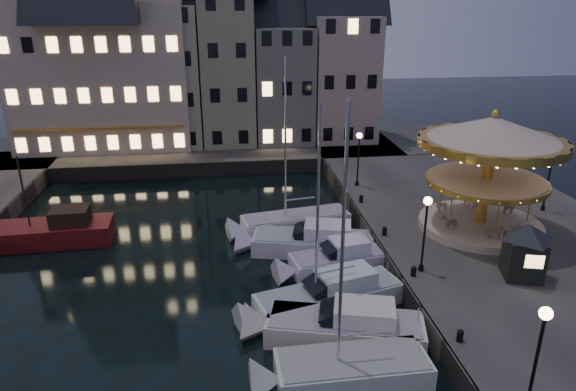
{
  "coord_description": "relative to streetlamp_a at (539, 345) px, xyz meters",
  "views": [
    {
      "loc": [
        -2.78,
        -21.88,
        14.62
      ],
      "look_at": [
        1.0,
        8.0,
        3.2
      ],
      "focal_mm": 32.0,
      "sensor_mm": 36.0,
      "label": 1
    }
  ],
  "objects": [
    {
      "name": "red_fishing_boat",
      "position": [
        -21.34,
        18.78,
        -3.31
      ],
      "size": [
        8.03,
        3.14,
        6.07
      ],
      "color": "#5F1014",
      "rests_on": "ground"
    },
    {
      "name": "bollard_b",
      "position": [
        -0.6,
        9.5,
        -2.41
      ],
      "size": [
        0.3,
        0.3,
        0.57
      ],
      "color": "black",
      "rests_on": "quay_east"
    },
    {
      "name": "streetlamp_c",
      "position": [
        0.0,
        23.5,
        0.0
      ],
      "size": [
        0.44,
        0.44,
        4.17
      ],
      "color": "black",
      "rests_on": "quay_east"
    },
    {
      "name": "quaywall_e",
      "position": [
        -1.2,
        15.0,
        -3.37
      ],
      "size": [
        0.15,
        44.0,
        1.3
      ],
      "primitive_type": "cube",
      "color": "#47423A",
      "rests_on": "ground"
    },
    {
      "name": "bollard_a",
      "position": [
        -0.6,
        4.0,
        -2.41
      ],
      "size": [
        0.3,
        0.3,
        0.57
      ],
      "color": "black",
      "rests_on": "quay_east"
    },
    {
      "name": "ticket_kiosk",
      "position": [
        4.87,
        8.74,
        -0.73
      ],
      "size": [
        2.86,
        2.86,
        3.35
      ],
      "color": "black",
      "rests_on": "quay_east"
    },
    {
      "name": "motorboat_a",
      "position": [
        -5.82,
        3.65,
        -3.48
      ],
      "size": [
        7.29,
        2.51,
        12.18
      ],
      "color": "silver",
      "rests_on": "ground"
    },
    {
      "name": "townhouse_nd",
      "position": [
        -9.45,
        39.0,
        5.26
      ],
      "size": [
        5.5,
        8.0,
        15.8
      ],
      "color": "gray",
      "rests_on": "quay_north"
    },
    {
      "name": "quaywall_n",
      "position": [
        -13.2,
        31.0,
        -3.37
      ],
      "size": [
        48.0,
        0.15,
        1.3
      ],
      "primitive_type": "cube",
      "color": "#47423A",
      "rests_on": "ground"
    },
    {
      "name": "motorboat_f",
      "position": [
        -6.02,
        18.68,
        -3.49
      ],
      "size": [
        8.39,
        3.5,
        11.09
      ],
      "color": "silver",
      "rests_on": "ground"
    },
    {
      "name": "townhouse_nb",
      "position": [
        -21.25,
        39.0,
        4.26
      ],
      "size": [
        6.16,
        8.0,
        13.8
      ],
      "color": "slate",
      "rests_on": "quay_north"
    },
    {
      "name": "townhouse_ne",
      "position": [
        -4.0,
        39.0,
        3.76
      ],
      "size": [
        6.16,
        8.0,
        12.8
      ],
      "color": "slate",
      "rests_on": "quay_north"
    },
    {
      "name": "hotel_corner",
      "position": [
        -21.2,
        39.0,
        5.76
      ],
      "size": [
        17.6,
        9.0,
        16.8
      ],
      "color": "#C4B39E",
      "rests_on": "quay_north"
    },
    {
      "name": "streetlamp_a",
      "position": [
        0.0,
        0.0,
        0.0
      ],
      "size": [
        0.44,
        0.44,
        4.17
      ],
      "color": "black",
      "rests_on": "quay_east"
    },
    {
      "name": "townhouse_na",
      "position": [
        -26.7,
        39.0,
        3.76
      ],
      "size": [
        5.5,
        8.0,
        12.8
      ],
      "color": "gray",
      "rests_on": "quay_north"
    },
    {
      "name": "quay_east",
      "position": [
        6.8,
        15.0,
        -3.37
      ],
      "size": [
        16.0,
        56.0,
        1.3
      ],
      "primitive_type": "cube",
      "color": "#474442",
      "rests_on": "ground"
    },
    {
      "name": "townhouse_nf",
      "position": [
        2.05,
        39.0,
        4.26
      ],
      "size": [
        6.82,
        8.0,
        13.8
      ],
      "color": "tan",
      "rests_on": "quay_north"
    },
    {
      "name": "motorboat_d",
      "position": [
        -4.27,
        12.65,
        -3.38
      ],
      "size": [
        6.53,
        3.11,
        2.15
      ],
      "color": "silver",
      "rests_on": "ground"
    },
    {
      "name": "streetlamp_b",
      "position": [
        0.0,
        10.0,
        0.0
      ],
      "size": [
        0.44,
        0.44,
        4.17
      ],
      "color": "black",
      "rests_on": "quay_east"
    },
    {
      "name": "ground",
      "position": [
        -7.2,
        9.0,
        -4.02
      ],
      "size": [
        160.0,
        160.0,
        0.0
      ],
      "primitive_type": "plane",
      "color": "black",
      "rests_on": "ground"
    },
    {
      "name": "motorboat_e",
      "position": [
        -5.25,
        15.43,
        -3.37
      ],
      "size": [
        8.51,
        4.16,
        2.15
      ],
      "color": "silver",
      "rests_on": "ground"
    },
    {
      "name": "townhouse_nc",
      "position": [
        -15.2,
        39.0,
        4.76
      ],
      "size": [
        6.82,
        8.0,
        14.8
      ],
      "color": "tan",
      "rests_on": "quay_north"
    },
    {
      "name": "motorboat_c",
      "position": [
        -5.5,
        8.93,
        -3.34
      ],
      "size": [
        8.58,
        4.36,
        11.44
      ],
      "color": "silver",
      "rests_on": "ground"
    },
    {
      "name": "bollard_c",
      "position": [
        -0.6,
        14.5,
        -2.41
      ],
      "size": [
        0.3,
        0.3,
        0.57
      ],
      "color": "black",
      "rests_on": "quay_east"
    },
    {
      "name": "streetlamp_d",
      "position": [
        11.3,
        17.0,
        0.0
      ],
      "size": [
        0.44,
        0.44,
        4.17
      ],
      "color": "black",
      "rests_on": "quay_east"
    },
    {
      "name": "quay_north",
      "position": [
        -15.2,
        37.0,
        -3.37
      ],
      "size": [
        44.0,
        12.0,
        1.3
      ],
      "primitive_type": "cube",
      "color": "#474442",
      "rests_on": "ground"
    },
    {
      "name": "motorboat_b",
      "position": [
        -5.33,
        6.5,
        -3.37
      ],
      "size": [
        8.25,
        4.25,
        2.15
      ],
      "color": "beige",
      "rests_on": "ground"
    },
    {
      "name": "carousel",
      "position": [
        5.62,
        14.72,
        2.22
      ],
      "size": [
        8.57,
        8.57,
        7.5
      ],
      "color": "#C4AE90",
      "rests_on": "quay_east"
    },
    {
      "name": "bollard_d",
      "position": [
        -0.6,
        20.0,
        -2.41
      ],
      "size": [
        0.3,
        0.3,
        0.57
      ],
      "color": "black",
      "rests_on": "quay_east"
    }
  ]
}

